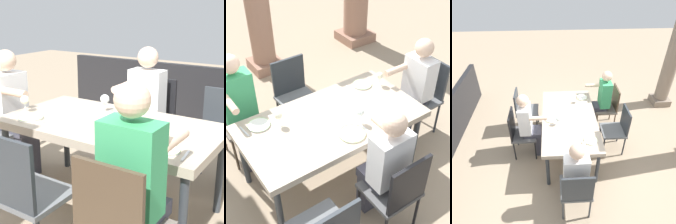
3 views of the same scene
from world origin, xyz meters
TOP-DOWN VIEW (x-y plane):
  - ground_plane at (0.00, 0.00)m, footprint 16.00×16.00m
  - dining_table at (0.00, 0.00)m, footprint 1.80×0.96m
  - chair_west_north at (-0.65, 0.90)m, footprint 0.44×0.44m
  - chair_mid_north at (0.07, 0.90)m, footprint 0.44×0.44m
  - chair_mid_south at (0.07, -0.90)m, footprint 0.44×0.44m
  - chair_head_east at (1.32, 0.00)m, footprint 0.44×0.44m
  - diner_woman_green at (-0.65, 0.72)m, footprint 0.35×0.49m
  - diner_man_white at (1.14, 0.00)m, footprint 0.49×0.35m
  - diner_guest_third at (0.07, -0.71)m, footprint 0.35×0.49m
  - plate_0 at (-0.63, 0.31)m, footprint 0.22×0.22m
  - wine_glass_0 at (-0.46, 0.21)m, footprint 0.08×0.08m
  - fork_0 at (-0.78, 0.31)m, footprint 0.03×0.17m
  - spoon_0 at (-0.48, 0.31)m, footprint 0.02×0.17m
  - plate_1 at (0.03, -0.30)m, footprint 0.26×0.26m
  - wine_glass_1 at (0.19, -0.20)m, footprint 0.08×0.08m
  - fork_1 at (-0.12, -0.30)m, footprint 0.02×0.17m
  - spoon_1 at (0.18, -0.30)m, footprint 0.03×0.17m
  - plate_2 at (0.61, 0.29)m, footprint 0.21×0.21m
  - wine_glass_2 at (0.77, 0.19)m, footprint 0.08×0.08m
  - fork_2 at (0.46, 0.29)m, footprint 0.02×0.17m
  - spoon_2 at (0.76, 0.29)m, footprint 0.02×0.17m

SIDE VIEW (x-z plane):
  - ground_plane at x=0.00m, z-range 0.00..0.00m
  - chair_mid_north at x=0.07m, z-range 0.07..1.01m
  - chair_mid_south at x=0.07m, z-range 0.06..1.02m
  - chair_west_north at x=-0.65m, z-range 0.07..1.02m
  - chair_head_east at x=1.32m, z-range 0.07..1.03m
  - diner_man_white at x=1.14m, z-range 0.05..1.32m
  - diner_guest_third at x=0.07m, z-range 0.05..1.35m
  - dining_table at x=0.00m, z-range 0.32..1.08m
  - diner_woman_green at x=-0.65m, z-range 0.04..1.36m
  - fork_0 at x=-0.78m, z-range 0.76..0.77m
  - spoon_0 at x=-0.48m, z-range 0.76..0.77m
  - fork_1 at x=-0.12m, z-range 0.76..0.77m
  - spoon_1 at x=0.18m, z-range 0.76..0.77m
  - fork_2 at x=0.46m, z-range 0.76..0.77m
  - spoon_2 at x=0.76m, z-range 0.76..0.77m
  - plate_1 at x=0.03m, z-range 0.76..0.78m
  - plate_0 at x=-0.63m, z-range 0.76..0.78m
  - plate_2 at x=0.61m, z-range 0.76..0.78m
  - wine_glass_0 at x=-0.46m, z-range 0.80..0.95m
  - wine_glass_2 at x=0.77m, z-range 0.80..0.96m
  - wine_glass_1 at x=0.19m, z-range 0.80..0.97m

